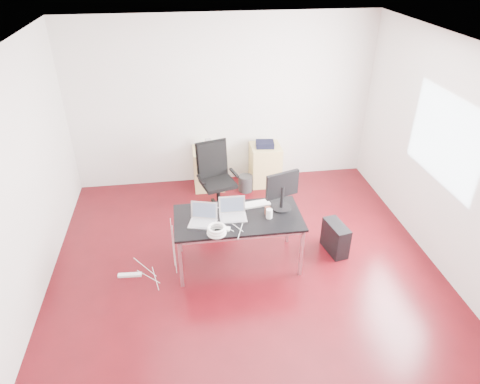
{
  "coord_description": "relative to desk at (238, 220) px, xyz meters",
  "views": [
    {
      "loc": [
        -0.69,
        -4.23,
        3.75
      ],
      "look_at": [
        0.0,
        0.55,
        0.85
      ],
      "focal_mm": 32.0,
      "sensor_mm": 36.0,
      "label": 1
    }
  ],
  "objects": [
    {
      "name": "keyboard",
      "position": [
        0.24,
        0.24,
        0.06
      ],
      "size": [
        0.46,
        0.2,
        0.02
      ],
      "primitive_type": "cube",
      "rotation": [
        0.0,
        0.0,
        0.14
      ],
      "color": "white",
      "rests_on": "desk"
    },
    {
      "name": "power_adapter",
      "position": [
        -0.17,
        -0.25,
        0.07
      ],
      "size": [
        0.09,
        0.09,
        0.03
      ],
      "primitive_type": "cube",
      "rotation": [
        0.0,
        0.0,
        -0.35
      ],
      "color": "white",
      "rests_on": "desk"
    },
    {
      "name": "navy_garment",
      "position": [
        0.75,
        2.06,
        0.07
      ],
      "size": [
        0.33,
        0.27,
        0.09
      ],
      "primitive_type": "cube",
      "rotation": [
        0.0,
        0.0,
        -0.12
      ],
      "color": "black",
      "rests_on": "filing_cabinet_right"
    },
    {
      "name": "room_shell",
      "position": [
        0.12,
        -0.15,
        0.73
      ],
      "size": [
        5.0,
        5.0,
        5.0
      ],
      "color": "#3D070C",
      "rests_on": "ground"
    },
    {
      "name": "cup_white",
      "position": [
        0.38,
        -0.07,
        0.11
      ],
      "size": [
        0.09,
        0.09,
        0.12
      ],
      "primitive_type": "cylinder",
      "rotation": [
        0.0,
        0.0,
        0.21
      ],
      "color": "white",
      "rests_on": "desk"
    },
    {
      "name": "office_chair",
      "position": [
        -0.15,
        1.37,
        -0.07
      ],
      "size": [
        0.58,
        0.61,
        1.08
      ],
      "rotation": [
        0.0,
        0.0,
        0.27
      ],
      "color": "black",
      "rests_on": "ground"
    },
    {
      "name": "power_strip",
      "position": [
        -1.42,
        -0.07,
        -0.66
      ],
      "size": [
        0.3,
        0.08,
        0.04
      ],
      "primitive_type": "cube",
      "rotation": [
        0.0,
        0.0,
        -0.06
      ],
      "color": "white",
      "rests_on": "ground"
    },
    {
      "name": "speaker",
      "position": [
        -0.2,
        2.11,
        0.11
      ],
      "size": [
        0.11,
        0.1,
        0.18
      ],
      "primitive_type": "cube",
      "rotation": [
        0.0,
        0.0,
        0.24
      ],
      "color": "#9E9E9E",
      "rests_on": "filing_cabinet_left"
    },
    {
      "name": "monitor",
      "position": [
        0.58,
        0.13,
        0.34
      ],
      "size": [
        0.44,
        0.26,
        0.51
      ],
      "rotation": [
        0.0,
        0.0,
        0.32
      ],
      "color": "black",
      "rests_on": "desk"
    },
    {
      "name": "filing_cabinet_right",
      "position": [
        0.76,
        2.08,
        -0.33
      ],
      "size": [
        0.5,
        0.5,
        0.7
      ],
      "primitive_type": "cube",
      "color": "tan",
      "rests_on": "ground"
    },
    {
      "name": "pc_tower",
      "position": [
        1.35,
        0.05,
        -0.46
      ],
      "size": [
        0.28,
        0.48,
        0.44
      ],
      "primitive_type": "cube",
      "rotation": [
        0.0,
        0.0,
        0.19
      ],
      "color": "black",
      "rests_on": "ground"
    },
    {
      "name": "cable_coil",
      "position": [
        -0.3,
        -0.32,
        0.11
      ],
      "size": [
        0.24,
        0.24,
        0.11
      ],
      "rotation": [
        0.0,
        0.0,
        -0.11
      ],
      "color": "white",
      "rests_on": "desk"
    },
    {
      "name": "desk",
      "position": [
        0.0,
        0.0,
        0.0
      ],
      "size": [
        1.6,
        0.8,
        0.73
      ],
      "color": "black",
      "rests_on": "ground"
    },
    {
      "name": "laptop_left",
      "position": [
        -0.44,
        -0.05,
        0.11
      ],
      "size": [
        0.39,
        0.33,
        0.23
      ],
      "rotation": [
        0.0,
        0.0,
        -0.28
      ],
      "color": "silver",
      "rests_on": "desk"
    },
    {
      "name": "cup_brown",
      "position": [
        0.38,
        0.02,
        0.1
      ],
      "size": [
        0.1,
        0.1,
        0.1
      ],
      "primitive_type": "cylinder",
      "rotation": [
        0.0,
        0.0,
        -0.36
      ],
      "color": "#5B2C1F",
      "rests_on": "desk"
    },
    {
      "name": "laptop_right",
      "position": [
        -0.06,
        0.02,
        0.11
      ],
      "size": [
        0.34,
        0.26,
        0.23
      ],
      "rotation": [
        0.0,
        0.0,
        -0.03
      ],
      "color": "silver",
      "rests_on": "desk"
    },
    {
      "name": "wastebasket",
      "position": [
        0.39,
        1.84,
        -0.54
      ],
      "size": [
        0.26,
        0.26,
        0.28
      ],
      "primitive_type": "cylinder",
      "rotation": [
        0.0,
        0.0,
        0.1
      ],
      "color": "black",
      "rests_on": "ground"
    },
    {
      "name": "filing_cabinet_left",
      "position": [
        -0.22,
        2.08,
        -0.33
      ],
      "size": [
        0.5,
        0.5,
        0.7
      ],
      "primitive_type": "cube",
      "color": "tan",
      "rests_on": "ground"
    }
  ]
}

